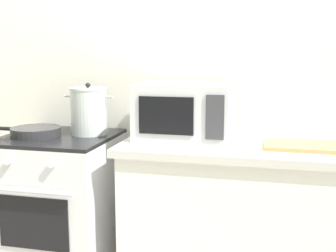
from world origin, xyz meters
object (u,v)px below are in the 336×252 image
(stove, at_px, (62,214))
(cutting_board, at_px, (302,146))
(microwave, at_px, (185,111))
(stock_pot, at_px, (89,111))
(frying_pan, at_px, (35,132))

(stove, relative_size, cutting_board, 2.56)
(microwave, relative_size, cutting_board, 1.39)
(stock_pot, distance_m, cutting_board, 1.17)
(cutting_board, bearing_deg, microwave, 172.64)
(stock_pot, xyz_separation_m, cutting_board, (1.16, -0.08, -0.12))
(stove, distance_m, microwave, 0.94)
(stove, xyz_separation_m, stock_pot, (0.15, 0.08, 0.59))
(stock_pot, xyz_separation_m, microwave, (0.55, 0.00, 0.02))
(stock_pot, bearing_deg, cutting_board, -3.81)
(stock_pot, bearing_deg, stove, -152.99)
(frying_pan, distance_m, microwave, 0.84)
(stove, bearing_deg, frying_pan, -157.44)
(stove, bearing_deg, microwave, 6.38)
(microwave, bearing_deg, frying_pan, -171.22)
(stock_pot, distance_m, microwave, 0.55)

